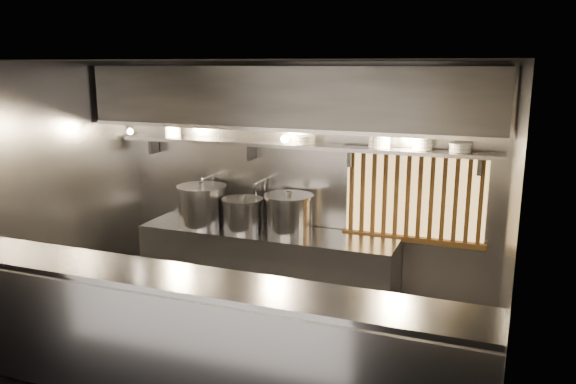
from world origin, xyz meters
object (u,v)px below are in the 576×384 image
Objects in this scene: stock_pot_mid at (202,205)px; stock_pot_left at (243,214)px; stock_pot_right at (289,213)px; heat_lamp at (129,126)px; pendant_bulb at (285,139)px.

stock_pot_left is at bearing -3.27° from stock_pot_mid.
stock_pot_left is at bearing -170.03° from stock_pot_right.
heat_lamp reaches higher than pendant_bulb.
stock_pot_right reaches higher than stock_pot_left.
stock_pot_mid reaches higher than stock_pot_left.
stock_pot_mid reaches higher than stock_pot_right.
stock_pot_mid is (-0.54, 0.03, 0.05)m from stock_pot_left.
pendant_bulb is 0.25× the size of stock_pot_right.
pendant_bulb is at bearing 158.79° from stock_pot_right.
pendant_bulb is 0.37× the size of stock_pot_left.
heat_lamp reaches higher than stock_pot_right.
heat_lamp reaches higher than stock_pot_left.
stock_pot_left is (1.32, 0.24, -0.98)m from heat_lamp.
stock_pot_mid is 0.85× the size of stock_pot_right.
pendant_bulb is at bearing 13.39° from stock_pot_left.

